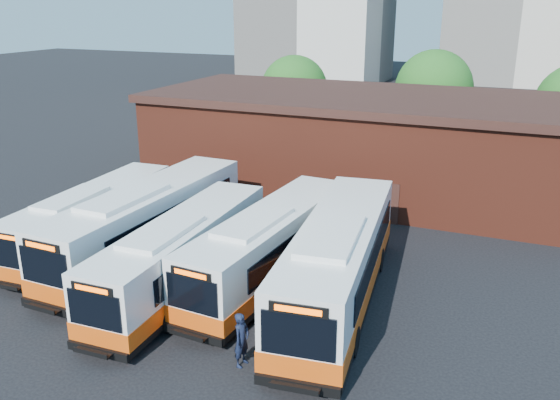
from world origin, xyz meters
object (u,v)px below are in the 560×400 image
at_px(bus_west, 148,225).
at_px(bus_mideast, 270,248).
at_px(transit_worker, 242,340).
at_px(bus_midwest, 183,257).
at_px(bus_farwest, 93,220).
at_px(bus_east, 338,265).

height_order(bus_west, bus_mideast, bus_west).
bearing_deg(transit_worker, bus_midwest, 55.92).
xyz_separation_m(bus_farwest, bus_mideast, (9.97, 0.05, 0.11)).
xyz_separation_m(bus_midwest, bus_mideast, (3.14, 2.35, 0.03)).
distance_m(bus_farwest, bus_midwest, 7.21).
relative_size(bus_midwest, bus_east, 0.89).
relative_size(bus_mideast, bus_east, 0.91).
xyz_separation_m(bus_midwest, transit_worker, (4.93, -4.16, -0.54)).
bearing_deg(bus_farwest, bus_west, -2.71).
bearing_deg(bus_mideast, transit_worker, -70.63).
relative_size(bus_west, bus_midwest, 1.11).
height_order(bus_midwest, transit_worker, bus_midwest).
bearing_deg(bus_midwest, bus_west, 144.40).
distance_m(bus_farwest, transit_worker, 13.43).
bearing_deg(bus_east, bus_west, 168.75).
height_order(bus_farwest, bus_mideast, bus_mideast).
height_order(bus_west, transit_worker, bus_west).
bearing_deg(bus_west, bus_mideast, 2.16).
bearing_deg(bus_east, bus_mideast, 159.74).
bearing_deg(bus_midwest, transit_worker, -41.89).
bearing_deg(bus_west, transit_worker, -36.00).
bearing_deg(bus_mideast, bus_west, -175.59).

